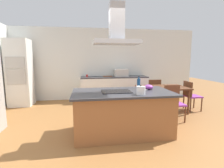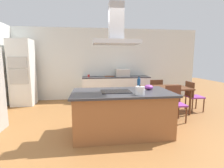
# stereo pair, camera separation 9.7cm
# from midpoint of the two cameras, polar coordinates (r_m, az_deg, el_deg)

# --- Properties ---
(ground) EXTENTS (16.00, 16.00, 0.00)m
(ground) POSITION_cam_midpoint_polar(r_m,az_deg,el_deg) (5.17, -0.71, -9.15)
(ground) COLOR #936033
(wall_back) EXTENTS (7.20, 0.10, 2.70)m
(wall_back) POSITION_cam_midpoint_polar(r_m,az_deg,el_deg) (6.66, -2.89, 6.65)
(wall_back) COLOR silver
(wall_back) RESTS_ON ground
(kitchen_island) EXTENTS (2.05, 1.10, 0.90)m
(kitchen_island) POSITION_cam_midpoint_polar(r_m,az_deg,el_deg) (3.62, 2.70, -9.48)
(kitchen_island) COLOR #995B33
(kitchen_island) RESTS_ON ground
(cooktop) EXTENTS (0.60, 0.44, 0.01)m
(cooktop) POSITION_cam_midpoint_polar(r_m,az_deg,el_deg) (3.49, 0.66, -2.49)
(cooktop) COLOR black
(cooktop) RESTS_ON kitchen_island
(tea_kettle) EXTENTS (0.23, 0.18, 0.19)m
(tea_kettle) POSITION_cam_midpoint_polar(r_m,az_deg,el_deg) (3.23, 8.78, -2.14)
(tea_kettle) COLOR silver
(tea_kettle) RESTS_ON kitchen_island
(olive_oil_bottle) EXTENTS (0.07, 0.07, 0.28)m
(olive_oil_bottle) POSITION_cam_midpoint_polar(r_m,az_deg,el_deg) (3.88, 8.22, 0.26)
(olive_oil_bottle) COLOR navy
(olive_oil_bottle) RESTS_ON kitchen_island
(mixing_bowl) EXTENTS (0.20, 0.20, 0.11)m
(mixing_bowl) POSITION_cam_midpoint_polar(r_m,az_deg,el_deg) (3.81, 11.47, -0.99)
(mixing_bowl) COLOR purple
(mixing_bowl) RESTS_ON kitchen_island
(back_counter) EXTENTS (2.49, 0.62, 0.90)m
(back_counter) POSITION_cam_midpoint_polar(r_m,az_deg,el_deg) (6.43, 0.34, -1.47)
(back_counter) COLOR silver
(back_counter) RESTS_ON ground
(countertop_microwave) EXTENTS (0.50, 0.38, 0.28)m
(countertop_microwave) POSITION_cam_midpoint_polar(r_m,az_deg,el_deg) (6.40, 2.57, 3.79)
(countertop_microwave) COLOR #B2AFAA
(countertop_microwave) RESTS_ON back_counter
(coffee_mug_red) EXTENTS (0.08, 0.08, 0.09)m
(coffee_mug_red) POSITION_cam_midpoint_polar(r_m,az_deg,el_deg) (6.28, -8.85, 2.74)
(coffee_mug_red) COLOR red
(coffee_mug_red) RESTS_ON back_counter
(cutting_board) EXTENTS (0.34, 0.24, 0.02)m
(cutting_board) POSITION_cam_midpoint_polar(r_m,az_deg,el_deg) (6.38, -1.94, 2.60)
(cutting_board) COLOR brown
(cutting_board) RESTS_ON back_counter
(wall_oven_stack) EXTENTS (0.70, 0.66, 2.20)m
(wall_oven_stack) POSITION_cam_midpoint_polar(r_m,az_deg,el_deg) (6.43, -28.95, 3.29)
(wall_oven_stack) COLOR silver
(wall_oven_stack) RESTS_ON ground
(dining_table) EXTENTS (1.40, 0.90, 0.75)m
(dining_table) POSITION_cam_midpoint_polar(r_m,az_deg,el_deg) (5.20, 16.04, -1.81)
(dining_table) COLOR #59331E
(dining_table) RESTS_ON ground
(chair_facing_back_wall) EXTENTS (0.42, 0.42, 0.89)m
(chair_facing_back_wall) POSITION_cam_midpoint_polar(r_m,az_deg,el_deg) (5.83, 13.24, -2.19)
(chair_facing_back_wall) COLOR purple
(chair_facing_back_wall) RESTS_ON ground
(chair_facing_island) EXTENTS (0.42, 0.42, 0.89)m
(chair_facing_island) POSITION_cam_midpoint_polar(r_m,az_deg,el_deg) (4.65, 19.40, -5.18)
(chair_facing_island) COLOR purple
(chair_facing_island) RESTS_ON ground
(chair_at_right_end) EXTENTS (0.42, 0.42, 0.89)m
(chair_at_right_end) POSITION_cam_midpoint_polar(r_m,az_deg,el_deg) (5.67, 24.40, -3.03)
(chair_at_right_end) COLOR purple
(chair_at_right_end) RESTS_ON ground
(range_hood) EXTENTS (0.90, 0.55, 0.78)m
(range_hood) POSITION_cam_midpoint_polar(r_m,az_deg,el_deg) (3.46, 0.70, 17.33)
(range_hood) COLOR #ADADB2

